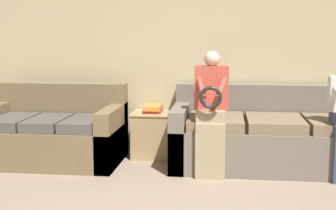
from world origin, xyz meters
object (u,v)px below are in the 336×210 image
at_px(couch_main, 273,137).
at_px(child_left_seated, 211,109).
at_px(side_shelf, 153,133).
at_px(couch_side, 53,134).
at_px(book_stack, 153,109).

bearing_deg(couch_main, child_left_seated, -147.43).
distance_m(couch_main, side_shelf, 1.36).
xyz_separation_m(couch_side, child_left_seated, (1.74, -0.32, 0.36)).
relative_size(couch_main, couch_side, 1.41).
bearing_deg(book_stack, side_shelf, 178.37).
bearing_deg(child_left_seated, couch_main, 32.57).
bearing_deg(book_stack, couch_side, -162.13).
bearing_deg(couch_main, side_shelf, 169.57).
bearing_deg(child_left_seated, book_stack, 135.84).
height_order(couch_side, side_shelf, couch_side).
height_order(couch_side, book_stack, couch_side).
relative_size(couch_main, side_shelf, 4.14).
distance_m(couch_side, book_stack, 1.15).
bearing_deg(couch_side, book_stack, 17.87).
height_order(couch_main, couch_side, couch_side).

